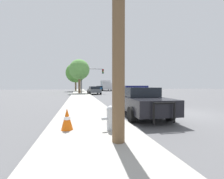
# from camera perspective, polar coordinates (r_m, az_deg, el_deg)

# --- Properties ---
(ground_plane) EXTENTS (110.00, 110.00, 0.00)m
(ground_plane) POSITION_cam_1_polar(r_m,az_deg,el_deg) (9.32, 24.10, -8.26)
(ground_plane) COLOR #565659
(sidewalk_left) EXTENTS (3.00, 110.00, 0.13)m
(sidewalk_left) POSITION_cam_1_polar(r_m,az_deg,el_deg) (7.51, -9.39, -10.00)
(sidewalk_left) COLOR #A3A099
(sidewalk_left) RESTS_ON ground_plane
(police_car) EXTENTS (2.15, 5.26, 1.55)m
(police_car) POSITION_cam_1_polar(r_m,az_deg,el_deg) (8.22, 9.86, -3.97)
(police_car) COLOR black
(police_car) RESTS_ON ground_plane
(fire_hydrant) EXTENTS (0.58, 0.25, 0.79)m
(fire_hydrant) POSITION_cam_1_polar(r_m,az_deg,el_deg) (4.90, -0.58, -10.44)
(fire_hydrant) COLOR #B7BCC1
(fire_hydrant) RESTS_ON sidewalk_left
(utility_pole) EXTENTS (1.40, 0.32, 6.59)m
(utility_pole) POSITION_cam_1_polar(r_m,az_deg,el_deg) (4.25, 2.50, 28.60)
(utility_pole) COLOR brown
(utility_pole) RESTS_ON sidewalk_left
(traffic_light) EXTENTS (4.35, 0.35, 4.81)m
(traffic_light) POSITION_cam_1_polar(r_m,az_deg,el_deg) (29.22, -8.01, 5.49)
(traffic_light) COLOR #424247
(traffic_light) RESTS_ON sidewalk_left
(car_background_distant) EXTENTS (2.12, 4.12, 1.45)m
(car_background_distant) POSITION_cam_1_polar(r_m,az_deg,el_deg) (44.07, -4.87, 0.51)
(car_background_distant) COLOR navy
(car_background_distant) RESTS_ON ground_plane
(car_background_midblock) EXTENTS (2.28, 4.15, 1.41)m
(car_background_midblock) POSITION_cam_1_polar(r_m,az_deg,el_deg) (26.83, -6.83, -0.21)
(car_background_midblock) COLOR #474C51
(car_background_midblock) RESTS_ON ground_plane
(box_truck) EXTENTS (2.94, 8.00, 3.07)m
(box_truck) POSITION_cam_1_polar(r_m,az_deg,el_deg) (45.37, -2.48, 1.63)
(box_truck) COLOR #B7B7BC
(box_truck) RESTS_ON ground_plane
(tree_sidewalk_far) EXTENTS (5.19, 5.19, 7.42)m
(tree_sidewalk_far) POSITION_cam_1_polar(r_m,az_deg,el_deg) (41.31, -13.69, 6.19)
(tree_sidewalk_far) COLOR brown
(tree_sidewalk_far) RESTS_ON sidewalk_left
(tree_sidewalk_mid) EXTENTS (3.78, 3.78, 6.32)m
(tree_sidewalk_mid) POSITION_cam_1_polar(r_m,az_deg,el_deg) (28.89, -12.33, 7.39)
(tree_sidewalk_mid) COLOR brown
(tree_sidewalk_mid) RESTS_ON sidewalk_left
(traffic_cone) EXTENTS (0.38, 0.38, 0.70)m
(traffic_cone) POSITION_cam_1_polar(r_m,az_deg,el_deg) (5.15, -16.77, -10.70)
(traffic_cone) COLOR orange
(traffic_cone) RESTS_ON sidewalk_left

